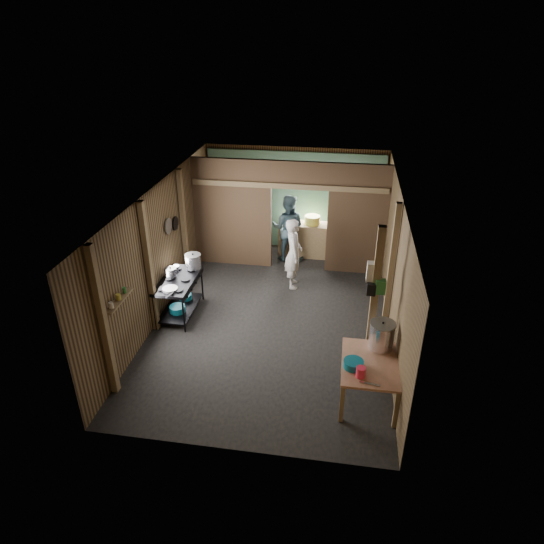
% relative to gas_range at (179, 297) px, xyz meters
% --- Properties ---
extents(floor, '(4.50, 7.00, 0.00)m').
position_rel_gas_range_xyz_m(floor, '(1.88, 0.23, -0.40)').
color(floor, black).
rests_on(floor, ground).
extents(ceiling, '(4.50, 7.00, 0.00)m').
position_rel_gas_range_xyz_m(ceiling, '(1.88, 0.23, 2.20)').
color(ceiling, '#38322E').
rests_on(ceiling, ground).
extents(wall_back, '(4.50, 0.00, 2.60)m').
position_rel_gas_range_xyz_m(wall_back, '(1.88, 3.73, 0.90)').
color(wall_back, brown).
rests_on(wall_back, ground).
extents(wall_front, '(4.50, 0.00, 2.60)m').
position_rel_gas_range_xyz_m(wall_front, '(1.88, -3.27, 0.90)').
color(wall_front, brown).
rests_on(wall_front, ground).
extents(wall_left, '(0.00, 7.00, 2.60)m').
position_rel_gas_range_xyz_m(wall_left, '(-0.37, 0.23, 0.90)').
color(wall_left, brown).
rests_on(wall_left, ground).
extents(wall_right, '(0.00, 7.00, 2.60)m').
position_rel_gas_range_xyz_m(wall_right, '(4.13, 0.23, 0.90)').
color(wall_right, brown).
rests_on(wall_right, ground).
extents(partition_left, '(1.85, 0.10, 2.60)m').
position_rel_gas_range_xyz_m(partition_left, '(0.55, 2.43, 0.90)').
color(partition_left, '#4A381F').
rests_on(partition_left, floor).
extents(partition_right, '(1.35, 0.10, 2.60)m').
position_rel_gas_range_xyz_m(partition_right, '(3.46, 2.43, 0.90)').
color(partition_right, '#4A381F').
rests_on(partition_right, floor).
extents(partition_header, '(1.30, 0.10, 0.60)m').
position_rel_gas_range_xyz_m(partition_header, '(2.13, 2.43, 1.90)').
color(partition_header, '#4A381F').
rests_on(partition_header, wall_back).
extents(turquoise_panel, '(4.40, 0.06, 2.50)m').
position_rel_gas_range_xyz_m(turquoise_panel, '(1.88, 3.67, 0.85)').
color(turquoise_panel, '#5F9C98').
rests_on(turquoise_panel, wall_back).
extents(back_counter, '(1.20, 0.50, 0.85)m').
position_rel_gas_range_xyz_m(back_counter, '(2.18, 3.18, 0.03)').
color(back_counter, olive).
rests_on(back_counter, floor).
extents(wall_clock, '(0.20, 0.03, 0.20)m').
position_rel_gas_range_xyz_m(wall_clock, '(2.13, 3.63, 1.50)').
color(wall_clock, beige).
rests_on(wall_clock, wall_back).
extents(post_left_a, '(0.10, 0.12, 2.60)m').
position_rel_gas_range_xyz_m(post_left_a, '(-0.30, -2.37, 0.90)').
color(post_left_a, olive).
rests_on(post_left_a, floor).
extents(post_left_b, '(0.10, 0.12, 2.60)m').
position_rel_gas_range_xyz_m(post_left_b, '(-0.30, -0.57, 0.90)').
color(post_left_b, olive).
rests_on(post_left_b, floor).
extents(post_left_c, '(0.10, 0.12, 2.60)m').
position_rel_gas_range_xyz_m(post_left_c, '(-0.30, 1.43, 0.90)').
color(post_left_c, olive).
rests_on(post_left_c, floor).
extents(post_right, '(0.10, 0.12, 2.60)m').
position_rel_gas_range_xyz_m(post_right, '(4.06, 0.03, 0.90)').
color(post_right, olive).
rests_on(post_right, floor).
extents(post_free, '(0.12, 0.12, 2.60)m').
position_rel_gas_range_xyz_m(post_free, '(3.73, -1.07, 0.90)').
color(post_free, olive).
rests_on(post_free, floor).
extents(cross_beam, '(4.40, 0.12, 0.12)m').
position_rel_gas_range_xyz_m(cross_beam, '(1.88, 2.38, 1.65)').
color(cross_beam, olive).
rests_on(cross_beam, wall_left).
extents(pan_lid_big, '(0.03, 0.34, 0.34)m').
position_rel_gas_range_xyz_m(pan_lid_big, '(-0.33, 0.63, 1.25)').
color(pan_lid_big, gray).
rests_on(pan_lid_big, wall_left).
extents(pan_lid_small, '(0.03, 0.30, 0.30)m').
position_rel_gas_range_xyz_m(pan_lid_small, '(-0.33, 1.03, 1.15)').
color(pan_lid_small, black).
rests_on(pan_lid_small, wall_left).
extents(wall_shelf, '(0.14, 0.80, 0.03)m').
position_rel_gas_range_xyz_m(wall_shelf, '(-0.27, -1.87, 1.00)').
color(wall_shelf, olive).
rests_on(wall_shelf, wall_left).
extents(jar_white, '(0.07, 0.07, 0.10)m').
position_rel_gas_range_xyz_m(jar_white, '(-0.27, -2.12, 1.07)').
color(jar_white, beige).
rests_on(jar_white, wall_shelf).
extents(jar_yellow, '(0.08, 0.08, 0.10)m').
position_rel_gas_range_xyz_m(jar_yellow, '(-0.27, -1.87, 1.07)').
color(jar_yellow, gold).
rests_on(jar_yellow, wall_shelf).
extents(jar_green, '(0.06, 0.06, 0.10)m').
position_rel_gas_range_xyz_m(jar_green, '(-0.27, -1.65, 1.07)').
color(jar_green, '#2C7A34').
rests_on(jar_green, wall_shelf).
extents(bag_white, '(0.22, 0.15, 0.32)m').
position_rel_gas_range_xyz_m(bag_white, '(3.68, -0.99, 1.38)').
color(bag_white, beige).
rests_on(bag_white, post_free).
extents(bag_green, '(0.16, 0.12, 0.24)m').
position_rel_gas_range_xyz_m(bag_green, '(3.80, -1.13, 1.20)').
color(bag_green, '#2C7A34').
rests_on(bag_green, post_free).
extents(bag_black, '(0.14, 0.10, 0.20)m').
position_rel_gas_range_xyz_m(bag_black, '(3.66, -1.15, 1.15)').
color(bag_black, black).
rests_on(bag_black, post_free).
extents(gas_range, '(0.69, 1.34, 0.79)m').
position_rel_gas_range_xyz_m(gas_range, '(0.00, 0.00, 0.00)').
color(gas_range, black).
rests_on(gas_range, floor).
extents(prep_table, '(0.87, 1.19, 0.71)m').
position_rel_gas_range_xyz_m(prep_table, '(3.71, -1.92, -0.04)').
color(prep_table, tan).
rests_on(prep_table, floor).
extents(stove_pot_large, '(0.33, 0.33, 0.33)m').
position_rel_gas_range_xyz_m(stove_pot_large, '(0.17, 0.52, 0.54)').
color(stove_pot_large, silver).
rests_on(stove_pot_large, gas_range).
extents(stove_pot_med, '(0.31, 0.31, 0.21)m').
position_rel_gas_range_xyz_m(stove_pot_med, '(-0.17, 0.10, 0.48)').
color(stove_pot_med, silver).
rests_on(stove_pot_med, gas_range).
extents(stove_saucepan, '(0.19, 0.19, 0.10)m').
position_rel_gas_range_xyz_m(stove_saucepan, '(-0.17, 0.38, 0.45)').
color(stove_saucepan, silver).
rests_on(stove_saucepan, gas_range).
extents(frying_pan, '(0.43, 0.58, 0.07)m').
position_rel_gas_range_xyz_m(frying_pan, '(0.00, -0.43, 0.42)').
color(frying_pan, gray).
rests_on(frying_pan, gas_range).
extents(blue_tub_front, '(0.31, 0.31, 0.13)m').
position_rel_gas_range_xyz_m(blue_tub_front, '(0.00, -0.17, -0.18)').
color(blue_tub_front, '#0D6478').
rests_on(blue_tub_front, gas_range).
extents(blue_tub_back, '(0.27, 0.27, 0.11)m').
position_rel_gas_range_xyz_m(blue_tub_back, '(0.00, 0.33, -0.19)').
color(blue_tub_back, '#0D6478').
rests_on(blue_tub_back, gas_range).
extents(stock_pot, '(0.46, 0.46, 0.48)m').
position_rel_gas_range_xyz_m(stock_pot, '(3.87, -1.51, 0.53)').
color(stock_pot, silver).
rests_on(stock_pot, prep_table).
extents(wash_basin, '(0.33, 0.33, 0.11)m').
position_rel_gas_range_xyz_m(wash_basin, '(3.45, -2.07, 0.37)').
color(wash_basin, '#0D6478').
rests_on(wash_basin, prep_table).
extents(pink_bucket, '(0.14, 0.14, 0.17)m').
position_rel_gas_range_xyz_m(pink_bucket, '(3.55, -2.27, 0.39)').
color(pink_bucket, '#F52A48').
rests_on(pink_bucket, prep_table).
extents(knife, '(0.30, 0.08, 0.01)m').
position_rel_gas_range_xyz_m(knife, '(3.69, -2.42, 0.31)').
color(knife, silver).
rests_on(knife, prep_table).
extents(yellow_tub, '(0.38, 0.38, 0.21)m').
position_rel_gas_range_xyz_m(yellow_tub, '(2.39, 3.18, 0.56)').
color(yellow_tub, gold).
rests_on(yellow_tub, back_counter).
extents(cook, '(0.47, 0.64, 1.60)m').
position_rel_gas_range_xyz_m(cook, '(2.12, 1.54, 0.40)').
color(cook, beige).
rests_on(cook, floor).
extents(worker_back, '(0.86, 0.70, 1.67)m').
position_rel_gas_range_xyz_m(worker_back, '(1.82, 2.87, 0.44)').
color(worker_back, '#3F5B68').
rests_on(worker_back, floor).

